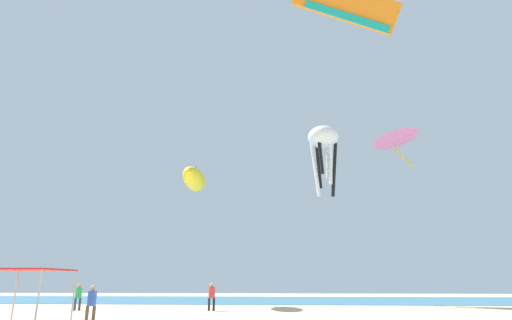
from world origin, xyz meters
The scene contains 9 objects.
ocean_strip centered at (0.00, 29.51, 0.01)m, with size 110.00×19.65×0.03m, color teal.
canopy_tent centered at (-7.89, 1.51, 2.22)m, with size 2.84×2.84×2.35m.
person_near_tent centered at (-5.92, 3.48, 0.98)m, with size 0.40×0.40×1.67m.
person_leftmost centered at (-10.84, 12.07, 1.01)m, with size 0.41×0.41×1.72m.
person_central centered at (-1.91, 12.37, 1.03)m, with size 0.46×0.42×1.76m.
kite_octopus_white centered at (6.97, 23.42, 15.36)m, with size 4.04×4.04×7.14m.
kite_delta_pink centered at (13.76, 22.73, 15.47)m, with size 6.15×6.12×3.80m.
kite_parafoil_orange centered at (6.42, 2.58, 15.61)m, with size 5.64×1.28×3.42m.
kite_inflatable_yellow centered at (-5.01, 19.42, 10.62)m, with size 2.56×6.19×2.51m.
Camera 1 is at (3.07, -15.98, 1.82)m, focal length 29.02 mm.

